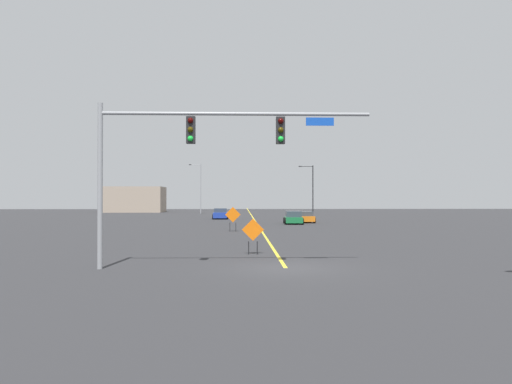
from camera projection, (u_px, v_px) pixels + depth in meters
The scene contains 11 objects.
ground at pixel (286, 268), 20.03m from camera, with size 210.02×210.02×0.00m, color #2D2D30.
road_centre_stripe at pixel (252, 216), 78.34m from camera, with size 0.16×116.68×0.01m.
traffic_signal_assembly at pixel (192, 144), 19.95m from camera, with size 10.59×0.44×6.42m.
street_lamp_far_left at pixel (312, 188), 76.70m from camera, with size 2.23×0.24×7.58m.
street_lamp_near_left at pixel (200, 186), 89.15m from camera, with size 2.14×0.24×8.64m.
construction_sign_median_far at pixel (253, 232), 24.87m from camera, with size 1.08×0.05×1.74m.
construction_sign_left_shoulder at pixel (233, 216), 41.80m from camera, with size 1.26×0.20×2.00m.
car_orange_passing at pixel (304, 217), 56.88m from camera, with size 2.13×4.07×1.25m.
car_green_distant at pixel (293, 218), 53.72m from camera, with size 2.07×3.91×1.36m.
car_blue_far at pixel (221, 214), 66.63m from camera, with size 2.00×4.20×1.38m.
roadside_building_west at pixel (134, 199), 98.12m from camera, with size 11.20×7.81×4.83m.
Camera 1 is at (-1.79, -20.02, 2.75)m, focal length 36.05 mm.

